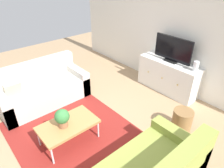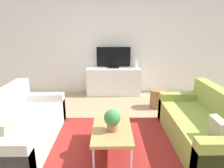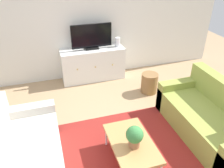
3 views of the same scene
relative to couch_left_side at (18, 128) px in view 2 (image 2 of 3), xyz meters
name	(u,v)px [view 2 (image 2 of 3)]	position (x,y,z in m)	size (l,w,h in m)	color
ground_plane	(112,140)	(1.44, 0.10, -0.28)	(10.00, 10.00, 0.00)	tan
wall_back	(111,43)	(1.44, 2.65, 1.07)	(6.40, 0.12, 2.70)	silver
area_rug	(113,145)	(1.44, -0.05, -0.27)	(2.50, 1.90, 0.01)	maroon
couch_left_side	(18,128)	(0.00, 0.00, 0.00)	(0.86, 1.79, 0.84)	beige
couch_right_side	(206,127)	(2.87, 0.00, 0.00)	(0.86, 1.79, 0.84)	olive
coffee_table	(112,130)	(1.42, -0.18, 0.07)	(0.55, 0.92, 0.38)	#B7844C
potted_plant	(112,119)	(1.43, -0.26, 0.27)	(0.23, 0.23, 0.31)	#936042
tv_console	(113,81)	(1.50, 2.37, 0.08)	(1.40, 0.47, 0.73)	white
flat_screen_tv	(114,58)	(1.50, 2.39, 0.72)	(0.88, 0.16, 0.55)	black
glass_vase	(136,64)	(2.08, 2.37, 0.55)	(0.11, 0.11, 0.20)	silver
wicker_basket	(158,99)	(2.48, 1.45, -0.07)	(0.34, 0.34, 0.42)	olive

